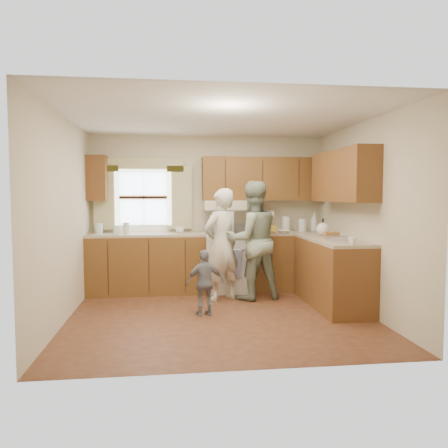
{
  "coord_description": "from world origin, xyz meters",
  "views": [
    {
      "loc": [
        -0.63,
        -5.45,
        1.56
      ],
      "look_at": [
        0.1,
        0.4,
        1.15
      ],
      "focal_mm": 35.0,
      "sensor_mm": 36.0,
      "label": 1
    }
  ],
  "objects": [
    {
      "name": "stove",
      "position": [
        0.3,
        1.44,
        0.47
      ],
      "size": [
        0.76,
        0.67,
        1.07
      ],
      "color": "silver",
      "rests_on": "ground"
    },
    {
      "name": "kitchen_fixtures",
      "position": [
        0.61,
        1.08,
        0.84
      ],
      "size": [
        3.8,
        2.25,
        2.15
      ],
      "color": "#42270E",
      "rests_on": "ground"
    },
    {
      "name": "room",
      "position": [
        0.0,
        0.0,
        1.25
      ],
      "size": [
        3.8,
        3.8,
        3.8
      ],
      "color": "#472416",
      "rests_on": "ground"
    },
    {
      "name": "woman_left",
      "position": [
        0.12,
        0.84,
        0.82
      ],
      "size": [
        0.71,
        0.64,
        1.64
      ],
      "primitive_type": "imported",
      "rotation": [
        0.0,
        0.0,
        3.66
      ],
      "color": "beige",
      "rests_on": "ground"
    },
    {
      "name": "child",
      "position": [
        -0.19,
        0.05,
        0.42
      ],
      "size": [
        0.53,
        0.29,
        0.85
      ],
      "primitive_type": "imported",
      "rotation": [
        0.0,
        0.0,
        3.32
      ],
      "color": "slate",
      "rests_on": "ground"
    },
    {
      "name": "woman_right",
      "position": [
        0.58,
        0.85,
        0.87
      ],
      "size": [
        0.96,
        0.81,
        1.74
      ],
      "primitive_type": "imported",
      "rotation": [
        0.0,
        0.0,
        3.33
      ],
      "color": "#213C2A",
      "rests_on": "ground"
    }
  ]
}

